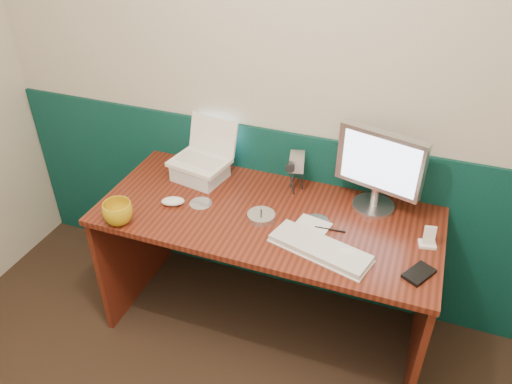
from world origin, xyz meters
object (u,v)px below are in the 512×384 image
at_px(desk, 266,273).
at_px(camcorder, 296,174).
at_px(laptop, 198,144).
at_px(mug, 118,213).
at_px(keyboard, 320,249).
at_px(monitor, 379,171).

relative_size(desk, camcorder, 8.16).
xyz_separation_m(laptop, mug, (-0.19, -0.47, -0.15)).
bearing_deg(keyboard, mug, -156.85).
bearing_deg(monitor, camcorder, -165.93).
height_order(laptop, keyboard, laptop).
distance_m(desk, keyboard, 0.52).
bearing_deg(mug, keyboard, 7.64).
xyz_separation_m(monitor, camcorder, (-0.39, 0.01, -0.10)).
bearing_deg(laptop, desk, -11.79).
relative_size(desk, mug, 11.70).
distance_m(keyboard, camcorder, 0.48).
relative_size(laptop, mug, 2.04).
bearing_deg(mug, desk, 25.64).
bearing_deg(monitor, laptop, -161.04).
xyz_separation_m(desk, laptop, (-0.43, 0.17, 0.57)).
relative_size(desk, monitor, 3.96).
distance_m(monitor, camcorder, 0.40).
bearing_deg(camcorder, keyboard, -73.59).
distance_m(desk, laptop, 0.74).
height_order(desk, monitor, monitor).
bearing_deg(laptop, camcorder, 17.62).
relative_size(laptop, monitor, 0.69).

